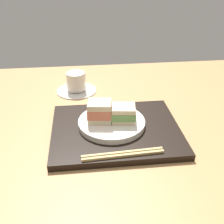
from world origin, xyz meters
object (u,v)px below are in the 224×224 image
object	(u,v)px
coffee_cup	(76,84)
chopsticks_pair	(123,154)
sandwich_near	(100,111)
sandwich_plate	(112,123)
sandwich_far	(123,113)

from	to	relation	value
coffee_cup	chopsticks_pair	bearing A→B (deg)	-74.83
sandwich_near	coffee_cup	size ratio (longest dim) A/B	0.50
sandwich_plate	chopsticks_pair	xyz separation A→B (cm)	(1.30, -14.19, -0.47)
chopsticks_pair	sandwich_near	bearing A→B (deg)	107.72
coffee_cup	sandwich_plate	bearing A→B (deg)	-70.13
sandwich_plate	sandwich_far	xyz separation A→B (cm)	(3.37, -0.43, 3.19)
coffee_cup	sandwich_far	bearing A→B (deg)	-64.66
chopsticks_pair	coffee_cup	world-z (taller)	coffee_cup
chopsticks_pair	sandwich_far	bearing A→B (deg)	81.41
sandwich_far	coffee_cup	bearing A→B (deg)	115.34
sandwich_plate	chopsticks_pair	distance (cm)	14.25
sandwich_far	coffee_cup	world-z (taller)	sandwich_far
chopsticks_pair	sandwich_plate	bearing A→B (deg)	95.22
sandwich_plate	chopsticks_pair	bearing A→B (deg)	-84.78
sandwich_far	chopsticks_pair	bearing A→B (deg)	-98.59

